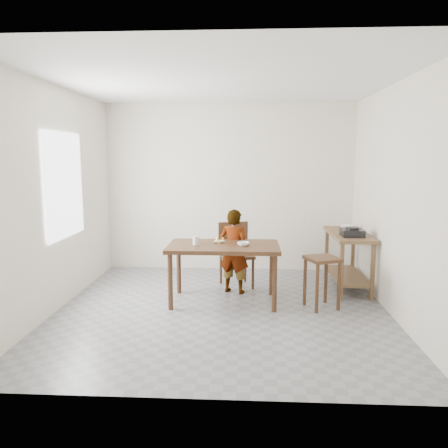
# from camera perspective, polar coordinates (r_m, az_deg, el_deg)

# --- Properties ---
(floor) EXTENTS (4.00, 4.00, 0.04)m
(floor) POSITION_cam_1_polar(r_m,az_deg,el_deg) (5.45, -0.23, -11.32)
(floor) COLOR slate
(floor) RESTS_ON ground
(ceiling) EXTENTS (4.00, 4.00, 0.04)m
(ceiling) POSITION_cam_1_polar(r_m,az_deg,el_deg) (5.19, -0.25, 18.42)
(ceiling) COLOR white
(ceiling) RESTS_ON wall_back
(wall_back) EXTENTS (4.00, 0.04, 2.70)m
(wall_back) POSITION_cam_1_polar(r_m,az_deg,el_deg) (7.15, 0.71, 4.75)
(wall_back) COLOR silver
(wall_back) RESTS_ON ground
(wall_front) EXTENTS (4.00, 0.04, 2.70)m
(wall_front) POSITION_cam_1_polar(r_m,az_deg,el_deg) (3.14, -2.40, -0.41)
(wall_front) COLOR silver
(wall_front) RESTS_ON ground
(wall_left) EXTENTS (0.04, 4.00, 2.70)m
(wall_left) POSITION_cam_1_polar(r_m,az_deg,el_deg) (5.63, -21.26, 3.07)
(wall_left) COLOR silver
(wall_left) RESTS_ON ground
(wall_right) EXTENTS (0.04, 4.00, 2.70)m
(wall_right) POSITION_cam_1_polar(r_m,az_deg,el_deg) (5.41, 21.67, 2.84)
(wall_right) COLOR silver
(wall_right) RESTS_ON ground
(window_pane) EXTENTS (0.02, 1.10, 1.30)m
(window_pane) POSITION_cam_1_polar(r_m,az_deg,el_deg) (5.78, -20.08, 4.76)
(window_pane) COLOR white
(window_pane) RESTS_ON wall_left
(dining_table) EXTENTS (1.40, 0.80, 0.75)m
(dining_table) POSITION_cam_1_polar(r_m,az_deg,el_deg) (5.61, -0.06, -6.48)
(dining_table) COLOR #422816
(dining_table) RESTS_ON floor
(prep_counter) EXTENTS (0.50, 1.20, 0.80)m
(prep_counter) POSITION_cam_1_polar(r_m,az_deg,el_deg) (6.43, 15.83, -4.60)
(prep_counter) COLOR brown
(prep_counter) RESTS_ON floor
(child) EXTENTS (0.49, 0.40, 1.16)m
(child) POSITION_cam_1_polar(r_m,az_deg,el_deg) (5.95, 1.32, -3.57)
(child) COLOR white
(child) RESTS_ON floor
(dining_chair) EXTENTS (0.55, 0.55, 0.91)m
(dining_chair) POSITION_cam_1_polar(r_m,az_deg,el_deg) (6.26, 1.65, -4.10)
(dining_chair) COLOR #422816
(dining_chair) RESTS_ON floor
(stool) EXTENTS (0.47, 0.47, 0.64)m
(stool) POSITION_cam_1_polar(r_m,az_deg,el_deg) (5.55, 12.64, -7.47)
(stool) COLOR #422816
(stool) RESTS_ON floor
(glass_tumbler) EXTENTS (0.11, 0.11, 0.11)m
(glass_tumbler) POSITION_cam_1_polar(r_m,az_deg,el_deg) (5.54, -3.67, -2.15)
(glass_tumbler) COLOR silver
(glass_tumbler) RESTS_ON dining_table
(small_bowl) EXTENTS (0.20, 0.20, 0.05)m
(small_bowl) POSITION_cam_1_polar(r_m,az_deg,el_deg) (5.46, 2.53, -2.61)
(small_bowl) COLOR white
(small_bowl) RESTS_ON dining_table
(banana) EXTENTS (0.15, 0.11, 0.05)m
(banana) POSITION_cam_1_polar(r_m,az_deg,el_deg) (5.62, -0.65, -2.25)
(banana) COLOR #E2C14A
(banana) RESTS_ON dining_table
(serving_bowl) EXTENTS (0.24, 0.24, 0.05)m
(serving_bowl) POSITION_cam_1_polar(r_m,az_deg,el_deg) (6.68, 15.69, -0.39)
(serving_bowl) COLOR white
(serving_bowl) RESTS_ON prep_counter
(gas_burner) EXTENTS (0.29, 0.29, 0.10)m
(gas_burner) POSITION_cam_1_polar(r_m,az_deg,el_deg) (6.07, 16.40, -1.11)
(gas_burner) COLOR black
(gas_burner) RESTS_ON prep_counter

